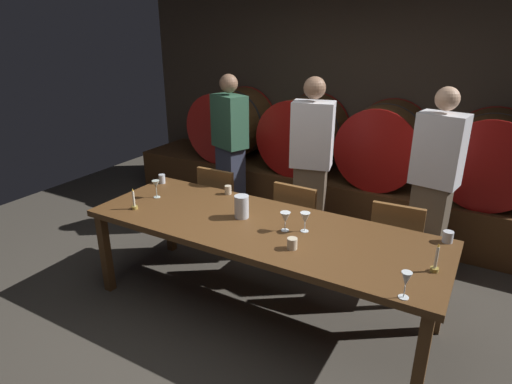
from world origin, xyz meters
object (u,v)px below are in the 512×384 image
pitcher (242,207)px  wine_glass_far_right (406,280)px  wine_glass_center_left (285,218)px  wine_glass_center_right (305,218)px  chair_left (222,204)px  guest_right (433,186)px  cup_far_left (162,179)px  cup_center_left (228,190)px  wine_glass_far_left (156,185)px  dining_table (261,232)px  cup_far_right (448,237)px  guest_left (230,151)px  guest_center (311,167)px  wine_barrel_far_left (232,124)px  wine_barrel_far_right (490,157)px  cup_center_right (292,243)px  wine_barrel_center_left (304,133)px  wine_barrel_center_right (384,144)px  candle_left (134,203)px  chair_center (299,222)px  candle_right (435,264)px  chair_right (396,245)px

pitcher → wine_glass_far_right: (1.34, -0.46, 0.02)m
wine_glass_center_left → wine_glass_center_right: bearing=24.8°
chair_left → guest_right: 1.99m
cup_far_left → cup_center_left: bearing=6.4°
wine_glass_far_left → dining_table: bearing=-1.6°
cup_far_right → guest_left: bearing=159.7°
guest_center → cup_center_left: (-0.50, -0.69, -0.10)m
guest_left → cup_center_left: (0.55, -0.88, -0.07)m
wine_barrel_far_left → wine_glass_center_left: size_ratio=5.98×
cup_far_left → wine_glass_center_right: bearing=-9.4°
wine_barrel_far_right → wine_glass_far_right: bearing=-96.3°
pitcher → wine_glass_far_left: 0.87m
pitcher → wine_glass_center_right: (0.53, 0.02, 0.01)m
wine_barrel_far_left → guest_left: size_ratio=0.52×
cup_center_right → wine_barrel_center_left: bearing=112.1°
chair_left → wine_glass_far_left: bearing=72.6°
wine_glass_far_left → wine_barrel_center_right: bearing=54.4°
wine_barrel_far_left → guest_center: bearing=-32.5°
wine_barrel_center_right → cup_center_left: 1.91m
chair_left → wine_glass_far_left: wine_glass_far_left is taller
dining_table → wine_glass_center_left: wine_glass_center_left is taller
candle_left → cup_center_left: (0.49, 0.66, -0.01)m
chair_left → cup_far_left: 0.65m
candle_left → wine_barrel_center_right: bearing=58.1°
chair_left → cup_far_right: chair_left is taller
pitcher → cup_far_left: (-1.07, 0.28, -0.05)m
wine_barrel_far_left → cup_center_left: (1.02, -1.65, -0.17)m
chair_left → cup_far_left: chair_left is taller
guest_left → wine_glass_far_right: bearing=163.9°
wine_glass_center_left → cup_center_left: wine_glass_center_left is taller
cup_center_right → guest_left: bearing=134.5°
guest_left → wine_glass_center_left: (1.31, -1.28, -0.01)m
chair_center → guest_left: guest_left is taller
cup_center_left → cup_far_left: bearing=-173.6°
wine_glass_far_left → wine_glass_center_right: (1.40, 0.03, -0.01)m
wine_barrel_far_left → candle_right: wine_barrel_far_left is taller
chair_center → guest_left: bearing=-25.9°
guest_right → wine_barrel_center_left: bearing=-19.1°
wine_glass_center_right → cup_far_left: wine_glass_center_right is taller
wine_barrel_center_left → wine_glass_far_left: size_ratio=5.62×
guest_right → candle_right: (0.21, -1.23, -0.07)m
chair_right → guest_right: size_ratio=0.51×
chair_center → cup_far_right: size_ratio=10.91×
chair_left → cup_far_right: (2.12, -0.32, 0.31)m
wine_barrel_center_right → chair_right: 1.50m
candle_left → cup_center_right: bearing=1.5°
wine_barrel_far_left → guest_right: guest_right is taller
pitcher → wine_glass_center_right: 0.53m
wine_barrel_far_left → dining_table: bearing=-52.5°
guest_center → cup_center_right: size_ratio=22.47×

